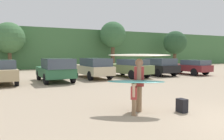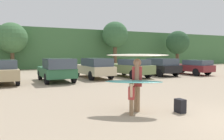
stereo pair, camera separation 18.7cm
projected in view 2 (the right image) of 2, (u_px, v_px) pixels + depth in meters
hillside_ridge at (49, 49)px, 33.52m from camera, size 108.00×12.00×5.15m
tree_center_right at (12, 38)px, 24.94m from camera, size 3.45×3.45×5.39m
tree_far_right at (115, 35)px, 29.68m from camera, size 3.45×3.45×6.15m
tree_left at (178, 43)px, 32.55m from camera, size 3.38×3.38×5.20m
parked_car_tan at (1, 71)px, 14.09m from camera, size 2.07×4.14×1.53m
parked_car_forest_green at (57, 69)px, 15.13m from camera, size 2.02×4.11×1.61m
parked_car_champagne at (94, 68)px, 17.40m from camera, size 1.91×4.84×1.57m
parked_car_olive_green at (130, 67)px, 18.16m from camera, size 2.47×4.78×1.48m
parked_car_black at (159, 66)px, 19.59m from camera, size 1.97×4.22×1.51m
parked_car_maroon at (191, 67)px, 20.46m from camera, size 2.14×4.54×1.35m
person_adult at (137, 81)px, 7.55m from camera, size 0.51×0.64×1.78m
person_child at (131, 96)px, 7.03m from camera, size 0.32×0.42×1.06m
surfboard_cream at (138, 55)px, 7.55m from camera, size 2.12×1.60×0.11m
surfboard_teal at (134, 82)px, 7.08m from camera, size 1.85×1.40×0.08m
backpack_dropped at (180, 106)px, 7.34m from camera, size 0.24×0.34×0.45m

